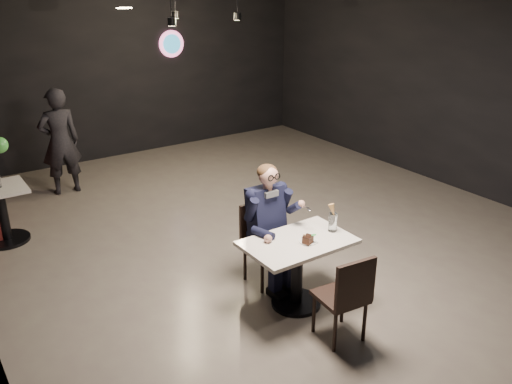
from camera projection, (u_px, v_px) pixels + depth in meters
floor at (275, 237)px, 7.17m from camera, size 9.00×9.00×0.00m
wall_sign at (171, 44)px, 10.26m from camera, size 0.50×0.06×0.50m
pendant_lights at (194, 1)px, 7.62m from camera, size 1.40×1.20×0.36m
main_table at (297, 273)px, 5.58m from camera, size 1.10×0.70×0.75m
chair_far at (266, 245)px, 5.96m from camera, size 0.42×0.46×0.92m
chair_near at (340, 295)px, 5.04m from camera, size 0.47×0.50×0.92m
seated_man at (266, 224)px, 5.87m from camera, size 0.60×0.80×1.44m
dessert_plate at (308, 241)px, 5.41m from camera, size 0.20×0.20×0.01m
cake_slice at (308, 240)px, 5.35m from camera, size 0.12×0.11×0.07m
mint_leaf at (314, 235)px, 5.35m from camera, size 0.06×0.04×0.01m
sundae_glass at (333, 222)px, 5.60m from camera, size 0.09×0.09×0.20m
wafer_cone at (333, 210)px, 5.52m from camera, size 0.08×0.08×0.13m
side_table at (2, 212)px, 6.91m from camera, size 0.65×0.65×0.82m
passerby at (60, 142)px, 8.34m from camera, size 0.62×0.42×1.67m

